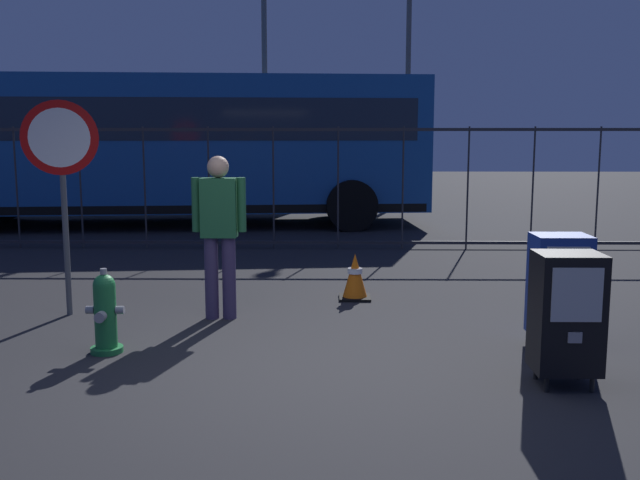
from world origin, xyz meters
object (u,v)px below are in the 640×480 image
(bus_far, at_px, (116,140))
(street_light_near_left, at_px, (264,13))
(fire_hydrant, at_px, (105,313))
(newspaper_box_secondary, at_px, (567,312))
(street_light_far_left, at_px, (409,28))
(newspaper_box_primary, at_px, (559,285))
(bus_near, at_px, (166,142))
(stop_sign, at_px, (61,162))
(traffic_cone, at_px, (355,277))
(pedestrian, at_px, (219,228))

(bus_far, bearing_deg, street_light_near_left, -9.40)
(bus_far, bearing_deg, fire_hydrant, -76.49)
(newspaper_box_secondary, xyz_separation_m, street_light_far_left, (0.36, 14.78, 4.13))
(fire_hydrant, xyz_separation_m, bus_far, (-3.82, 13.43, 1.36))
(newspaper_box_primary, bearing_deg, bus_near, 122.16)
(stop_sign, distance_m, street_light_near_left, 12.14)
(stop_sign, relative_size, traffic_cone, 4.21)
(stop_sign, distance_m, traffic_cone, 3.41)
(bus_near, relative_size, bus_far, 1.01)
(fire_hydrant, bearing_deg, bus_far, 105.89)
(bus_far, xyz_separation_m, street_light_far_left, (7.90, 0.57, 2.99))
(street_light_far_left, bearing_deg, street_light_near_left, -164.35)
(bus_near, relative_size, street_light_near_left, 1.23)
(newspaper_box_primary, relative_size, street_light_far_left, 0.12)
(stop_sign, height_order, street_light_near_left, street_light_near_left)
(traffic_cone, bearing_deg, bus_far, 118.10)
(street_light_near_left, bearing_deg, newspaper_box_secondary, -75.84)
(fire_hydrant, bearing_deg, traffic_cone, 42.83)
(traffic_cone, distance_m, street_light_near_left, 11.98)
(traffic_cone, distance_m, bus_far, 12.95)
(pedestrian, height_order, traffic_cone, pedestrian)
(bus_near, bearing_deg, fire_hydrant, -86.33)
(traffic_cone, bearing_deg, fire_hydrant, -137.17)
(newspaper_box_primary, height_order, traffic_cone, newspaper_box_primary)
(pedestrian, height_order, bus_near, bus_near)
(stop_sign, height_order, bus_near, bus_near)
(newspaper_box_primary, bearing_deg, traffic_cone, 132.38)
(newspaper_box_primary, distance_m, street_light_far_left, 14.42)
(bus_near, bearing_deg, street_light_near_left, 63.04)
(fire_hydrant, bearing_deg, street_light_near_left, 88.84)
(bus_near, xyz_separation_m, street_light_near_left, (1.66, 4.21, 3.22))
(street_light_near_left, bearing_deg, newspaper_box_primary, -73.79)
(fire_hydrant, bearing_deg, stop_sign, 121.52)
(fire_hydrant, distance_m, traffic_cone, 3.05)
(fire_hydrant, relative_size, street_light_near_left, 0.09)
(stop_sign, relative_size, street_light_far_left, 0.27)
(fire_hydrant, distance_m, stop_sign, 1.97)
(newspaper_box_primary, relative_size, traffic_cone, 1.92)
(pedestrian, relative_size, bus_near, 0.16)
(newspaper_box_primary, xyz_separation_m, pedestrian, (-3.14, 1.00, 0.38))
(fire_hydrant, height_order, pedestrian, pedestrian)
(traffic_cone, distance_m, bus_near, 7.71)
(traffic_cone, height_order, bus_far, bus_far)
(stop_sign, bearing_deg, street_light_far_left, 68.99)
(bus_near, xyz_separation_m, bus_far, (-2.43, 4.72, 0.00))
(newspaper_box_primary, xyz_separation_m, bus_near, (-5.37, 8.53, 1.14))
(fire_hydrant, relative_size, traffic_cone, 1.41)
(bus_far, bearing_deg, street_light_far_left, 1.71)
(newspaper_box_secondary, bearing_deg, stop_sign, 155.27)
(newspaper_box_secondary, bearing_deg, fire_hydrant, 168.14)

